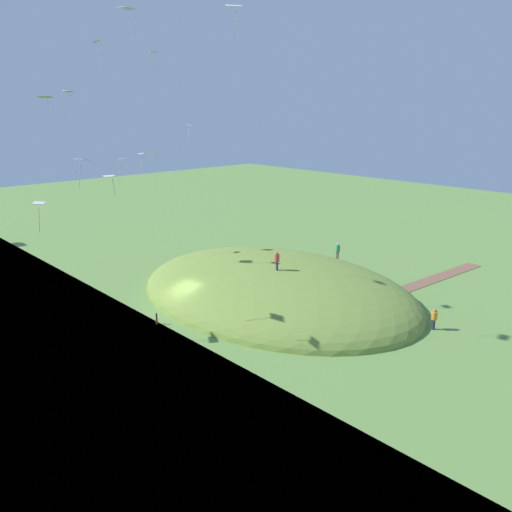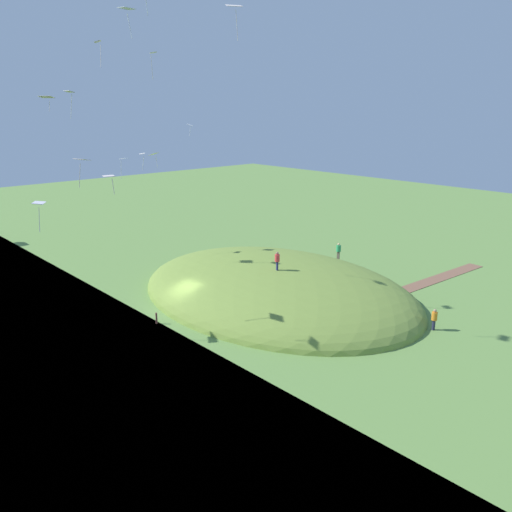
{
  "view_description": "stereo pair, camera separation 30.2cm",
  "coord_description": "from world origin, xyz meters",
  "px_view_note": "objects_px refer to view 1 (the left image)",
  "views": [
    {
      "loc": [
        -22.4,
        -33.13,
        15.81
      ],
      "look_at": [
        4.14,
        -4.49,
        4.59
      ],
      "focal_mm": 36.44,
      "sensor_mm": 36.0,
      "label": 1
    },
    {
      "loc": [
        -22.18,
        -33.33,
        15.81
      ],
      "look_at": [
        4.14,
        -4.49,
        4.59
      ],
      "focal_mm": 36.44,
      "sensor_mm": 36.0,
      "label": 2
    }
  ],
  "objects_px": {
    "kite_9": "(141,155)",
    "kite_4": "(45,97)",
    "kite_1": "(153,154)",
    "kite_10": "(235,8)",
    "kite_3": "(39,205)",
    "kite_11": "(127,10)",
    "person_with_child": "(338,249)",
    "person_walking_path": "(277,259)",
    "kite_13": "(82,161)",
    "kite_0": "(110,177)",
    "kite_8": "(122,160)",
    "kite_12": "(69,94)",
    "kite_6": "(189,125)",
    "kite_2": "(97,44)",
    "mooring_post": "(157,319)",
    "person_watching_kites": "(434,316)",
    "kite_5": "(153,55)"
  },
  "relations": [
    {
      "from": "person_with_child",
      "to": "kite_12",
      "type": "xyz_separation_m",
      "value": [
        -19.77,
        12.51,
        14.16
      ]
    },
    {
      "from": "kite_0",
      "to": "kite_2",
      "type": "height_order",
      "value": "kite_2"
    },
    {
      "from": "kite_3",
      "to": "kite_11",
      "type": "distance_m",
      "value": 13.73
    },
    {
      "from": "kite_2",
      "to": "mooring_post",
      "type": "xyz_separation_m",
      "value": [
        -0.32,
        -6.66,
        -19.9
      ]
    },
    {
      "from": "kite_8",
      "to": "kite_12",
      "type": "relative_size",
      "value": 0.87
    },
    {
      "from": "kite_0",
      "to": "kite_6",
      "type": "xyz_separation_m",
      "value": [
        15.34,
        12.9,
        2.46
      ]
    },
    {
      "from": "person_with_child",
      "to": "mooring_post",
      "type": "height_order",
      "value": "person_with_child"
    },
    {
      "from": "kite_11",
      "to": "person_walking_path",
      "type": "bearing_deg",
      "value": -12.04
    },
    {
      "from": "kite_2",
      "to": "kite_13",
      "type": "xyz_separation_m",
      "value": [
        -4.52,
        -5.43,
        -7.94
      ]
    },
    {
      "from": "person_walking_path",
      "to": "kite_3",
      "type": "xyz_separation_m",
      "value": [
        -16.61,
        5.92,
        5.8
      ]
    },
    {
      "from": "kite_3",
      "to": "kite_13",
      "type": "xyz_separation_m",
      "value": [
        2.39,
        -1.9,
        2.84
      ]
    },
    {
      "from": "kite_0",
      "to": "kite_8",
      "type": "bearing_deg",
      "value": 58.57
    },
    {
      "from": "kite_1",
      "to": "kite_4",
      "type": "distance_m",
      "value": 10.27
    },
    {
      "from": "kite_2",
      "to": "mooring_post",
      "type": "height_order",
      "value": "kite_2"
    },
    {
      "from": "kite_1",
      "to": "kite_10",
      "type": "bearing_deg",
      "value": -96.07
    },
    {
      "from": "kite_1",
      "to": "kite_11",
      "type": "relative_size",
      "value": 0.79
    },
    {
      "from": "kite_12",
      "to": "kite_0",
      "type": "bearing_deg",
      "value": -105.27
    },
    {
      "from": "kite_3",
      "to": "kite_6",
      "type": "xyz_separation_m",
      "value": [
        17.97,
        7.78,
        4.53
      ]
    },
    {
      "from": "person_with_child",
      "to": "kite_11",
      "type": "bearing_deg",
      "value": -111.67
    },
    {
      "from": "kite_11",
      "to": "kite_6",
      "type": "bearing_deg",
      "value": 42.22
    },
    {
      "from": "person_with_child",
      "to": "kite_9",
      "type": "distance_m",
      "value": 21.82
    },
    {
      "from": "person_walking_path",
      "to": "kite_4",
      "type": "height_order",
      "value": "kite_4"
    },
    {
      "from": "kite_9",
      "to": "kite_11",
      "type": "height_order",
      "value": "kite_11"
    },
    {
      "from": "person_watching_kites",
      "to": "kite_10",
      "type": "distance_m",
      "value": 25.89
    },
    {
      "from": "person_with_child",
      "to": "kite_5",
      "type": "xyz_separation_m",
      "value": [
        -16.19,
        5.37,
        16.85
      ]
    },
    {
      "from": "kite_9",
      "to": "kite_11",
      "type": "distance_m",
      "value": 20.95
    },
    {
      "from": "kite_8",
      "to": "kite_5",
      "type": "bearing_deg",
      "value": -99.23
    },
    {
      "from": "kite_5",
      "to": "kite_10",
      "type": "xyz_separation_m",
      "value": [
        2.6,
        -6.33,
        2.73
      ]
    },
    {
      "from": "kite_6",
      "to": "kite_9",
      "type": "xyz_separation_m",
      "value": [
        -3.01,
        4.16,
        -2.91
      ]
    },
    {
      "from": "kite_12",
      "to": "mooring_post",
      "type": "bearing_deg",
      "value": -87.38
    },
    {
      "from": "kite_5",
      "to": "person_with_child",
      "type": "bearing_deg",
      "value": -18.34
    },
    {
      "from": "kite_3",
      "to": "kite_8",
      "type": "height_order",
      "value": "kite_8"
    },
    {
      "from": "person_walking_path",
      "to": "kite_3",
      "type": "relative_size",
      "value": 0.77
    },
    {
      "from": "person_walking_path",
      "to": "kite_13",
      "type": "distance_m",
      "value": 17.11
    },
    {
      "from": "kite_1",
      "to": "kite_5",
      "type": "relative_size",
      "value": 0.72
    },
    {
      "from": "kite_3",
      "to": "kite_6",
      "type": "distance_m",
      "value": 20.1
    },
    {
      "from": "person_watching_kites",
      "to": "kite_1",
      "type": "xyz_separation_m",
      "value": [
        -7.33,
        25.53,
        10.53
      ]
    },
    {
      "from": "kite_9",
      "to": "kite_12",
      "type": "xyz_separation_m",
      "value": [
        -8.86,
        -4.37,
        5.66
      ]
    },
    {
      "from": "person_watching_kites",
      "to": "mooring_post",
      "type": "height_order",
      "value": "person_watching_kites"
    },
    {
      "from": "kite_8",
      "to": "kite_10",
      "type": "relative_size",
      "value": 0.82
    },
    {
      "from": "person_with_child",
      "to": "kite_1",
      "type": "height_order",
      "value": "kite_1"
    },
    {
      "from": "kite_9",
      "to": "kite_4",
      "type": "bearing_deg",
      "value": -166.45
    },
    {
      "from": "kite_3",
      "to": "kite_9",
      "type": "xyz_separation_m",
      "value": [
        14.96,
        11.94,
        1.62
      ]
    },
    {
      "from": "kite_0",
      "to": "kite_3",
      "type": "distance_m",
      "value": 6.12
    },
    {
      "from": "person_walking_path",
      "to": "kite_12",
      "type": "bearing_deg",
      "value": -117.88
    },
    {
      "from": "kite_1",
      "to": "kite_12",
      "type": "distance_m",
      "value": 9.28
    },
    {
      "from": "person_with_child",
      "to": "kite_1",
      "type": "relative_size",
      "value": 1.09
    },
    {
      "from": "kite_2",
      "to": "kite_11",
      "type": "distance_m",
      "value": 7.33
    },
    {
      "from": "person_with_child",
      "to": "kite_4",
      "type": "height_order",
      "value": "kite_4"
    },
    {
      "from": "person_with_child",
      "to": "kite_6",
      "type": "bearing_deg",
      "value": -165.92
    }
  ]
}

